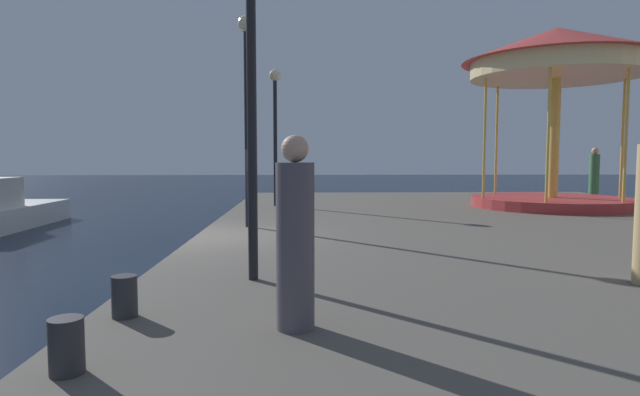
# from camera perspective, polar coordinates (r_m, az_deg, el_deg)

# --- Properties ---
(ground_plane) EXTENTS (120.00, 120.00, 0.00)m
(ground_plane) POSITION_cam_1_polar(r_m,az_deg,el_deg) (10.63, -13.40, -8.29)
(ground_plane) COLOR black
(quay_dock) EXTENTS (14.42, 24.93, 0.80)m
(quay_dock) POSITION_cam_1_polar(r_m,az_deg,el_deg) (11.55, 24.50, -5.53)
(quay_dock) COLOR #5B564F
(quay_dock) RESTS_ON ground
(carousel) EXTENTS (5.60, 5.60, 5.44)m
(carousel) POSITION_cam_1_polar(r_m,az_deg,el_deg) (17.71, 24.49, 12.38)
(carousel) COLOR #B23333
(carousel) RESTS_ON quay_dock
(lamp_post_near_edge) EXTENTS (0.36, 0.36, 4.50)m
(lamp_post_near_edge) POSITION_cam_1_polar(r_m,az_deg,el_deg) (6.63, -7.59, 17.80)
(lamp_post_near_edge) COLOR black
(lamp_post_near_edge) RESTS_ON quay_dock
(lamp_post_mid_promenade) EXTENTS (0.36, 0.36, 4.56)m
(lamp_post_mid_promenade) POSITION_cam_1_polar(r_m,az_deg,el_deg) (11.58, -8.04, 12.21)
(lamp_post_mid_promenade) COLOR black
(lamp_post_mid_promenade) RESTS_ON quay_dock
(lamp_post_far_end) EXTENTS (0.36, 0.36, 4.25)m
(lamp_post_far_end) POSITION_cam_1_polar(r_m,az_deg,el_deg) (16.48, -4.95, 9.28)
(lamp_post_far_end) COLOR black
(lamp_post_far_end) RESTS_ON quay_dock
(bollard_north) EXTENTS (0.24, 0.24, 0.40)m
(bollard_north) POSITION_cam_1_polar(r_m,az_deg,el_deg) (4.19, -26.06, -14.38)
(bollard_north) COLOR #2D2D33
(bollard_north) RESTS_ON quay_dock
(bollard_south) EXTENTS (0.24, 0.24, 0.40)m
(bollard_south) POSITION_cam_1_polar(r_m,az_deg,el_deg) (5.38, -20.66, -10.07)
(bollard_south) COLOR #2D2D33
(bollard_south) RESTS_ON quay_dock
(person_by_the_water) EXTENTS (0.34, 0.34, 1.72)m
(person_by_the_water) POSITION_cam_1_polar(r_m,az_deg,el_deg) (4.59, -2.74, -4.54)
(person_by_the_water) COLOR #514C56
(person_by_the_water) RESTS_ON quay_dock
(person_far_corner) EXTENTS (0.34, 0.34, 1.89)m
(person_far_corner) POSITION_cam_1_polar(r_m,az_deg,el_deg) (21.30, 27.86, 2.23)
(person_far_corner) COLOR #387247
(person_far_corner) RESTS_ON quay_dock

